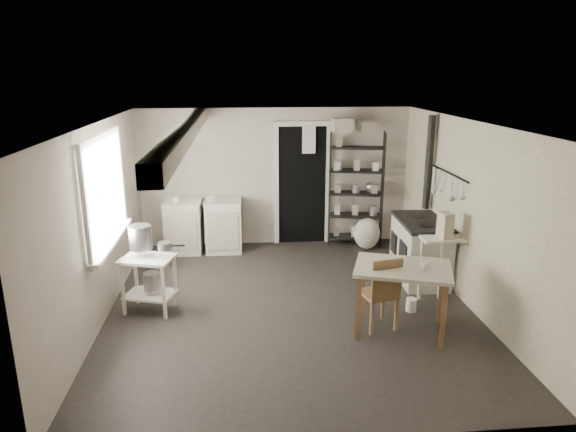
{
  "coord_description": "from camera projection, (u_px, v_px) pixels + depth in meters",
  "views": [
    {
      "loc": [
        -0.6,
        -5.94,
        2.89
      ],
      "look_at": [
        0.0,
        0.3,
        1.1
      ],
      "focal_mm": 32.0,
      "sensor_mm": 36.0,
      "label": 1
    }
  ],
  "objects": [
    {
      "name": "side_ledge",
      "position": [
        440.0,
        268.0,
        6.62
      ],
      "size": [
        0.55,
        0.3,
        0.84
      ],
      "primitive_type": null,
      "rotation": [
        0.0,
        0.0,
        0.01
      ],
      "color": "silver",
      "rests_on": "ground"
    },
    {
      "name": "shelf_jar",
      "position": [
        337.0,
        165.0,
        8.47
      ],
      "size": [
        0.1,
        0.1,
        0.19
      ],
      "primitive_type": "imported",
      "rotation": [
        0.0,
        0.0,
        0.18
      ],
      "color": "white",
      "rests_on": "shelf_rack"
    },
    {
      "name": "stove",
      "position": [
        420.0,
        250.0,
        7.25
      ],
      "size": [
        0.66,
        1.13,
        0.87
      ],
      "primitive_type": null,
      "rotation": [
        0.0,
        0.0,
        -0.05
      ],
      "color": "beige",
      "rests_on": "ground"
    },
    {
      "name": "counter_cup",
      "position": [
        176.0,
        196.0,
        8.09
      ],
      "size": [
        0.16,
        0.16,
        0.1
      ],
      "primitive_type": "imported",
      "rotation": [
        0.0,
        0.0,
        0.28
      ],
      "color": "white",
      "rests_on": "base_cabinets"
    },
    {
      "name": "storage_box_a",
      "position": [
        342.0,
        126.0,
        8.28
      ],
      "size": [
        0.32,
        0.29,
        0.22
      ],
      "primitive_type": "cube",
      "rotation": [
        0.0,
        0.0,
        0.04
      ],
      "color": "beige",
      "rests_on": "shelf_rack"
    },
    {
      "name": "table_cup",
      "position": [
        425.0,
        268.0,
        5.6
      ],
      "size": [
        0.1,
        0.1,
        0.09
      ],
      "primitive_type": "imported",
      "rotation": [
        0.0,
        0.0,
        0.08
      ],
      "color": "white",
      "rests_on": "work_table"
    },
    {
      "name": "shelf_rack",
      "position": [
        356.0,
        190.0,
        8.6
      ],
      "size": [
        0.96,
        0.54,
        1.92
      ],
      "primitive_type": null,
      "rotation": [
        0.0,
        0.0,
        -0.21
      ],
      "color": "black",
      "rests_on": "ground"
    },
    {
      "name": "saucepan",
      "position": [
        165.0,
        246.0,
        6.16
      ],
      "size": [
        0.2,
        0.2,
        0.09
      ],
      "primitive_type": "cylinder",
      "rotation": [
        0.0,
        0.0,
        -0.28
      ],
      "color": "#B8B7BA",
      "rests_on": "prep_table"
    },
    {
      "name": "bucket",
      "position": [
        152.0,
        282.0,
        6.29
      ],
      "size": [
        0.22,
        0.22,
        0.23
      ],
      "primitive_type": "cylinder",
      "rotation": [
        0.0,
        0.0,
        -0.07
      ],
      "color": "#B8B7BA",
      "rests_on": "prep_table"
    },
    {
      "name": "stovepipe",
      "position": [
        429.0,
        163.0,
        7.44
      ],
      "size": [
        0.13,
        0.13,
        1.44
      ],
      "primitive_type": null,
      "rotation": [
        0.0,
        0.0,
        -0.15
      ],
      "color": "black",
      "rests_on": "stove"
    },
    {
      "name": "utensil_rail",
      "position": [
        448.0,
        173.0,
        6.88
      ],
      "size": [
        0.06,
        1.2,
        0.44
      ],
      "primitive_type": null,
      "color": "#B8B7BA",
      "rests_on": "wall_right"
    },
    {
      "name": "ceiling_beam",
      "position": [
        185.0,
        133.0,
        5.82
      ],
      "size": [
        0.18,
        5.0,
        0.18
      ],
      "primitive_type": null,
      "color": "silver",
      "rests_on": "ceiling"
    },
    {
      "name": "doorway",
      "position": [
        302.0,
        186.0,
        8.66
      ],
      "size": [
        0.96,
        0.1,
        2.08
      ],
      "primitive_type": null,
      "color": "silver",
      "rests_on": "ground"
    },
    {
      "name": "mixing_bowl",
      "position": [
        210.0,
        195.0,
        8.25
      ],
      "size": [
        0.3,
        0.3,
        0.07
      ],
      "primitive_type": "imported",
      "rotation": [
        0.0,
        0.0,
        -0.13
      ],
      "color": "white",
      "rests_on": "base_cabinets"
    },
    {
      "name": "work_table",
      "position": [
        401.0,
        301.0,
        5.79
      ],
      "size": [
        1.22,
        1.03,
        0.79
      ],
      "primitive_type": null,
      "rotation": [
        0.0,
        0.0,
        -0.33
      ],
      "color": "beige",
      "rests_on": "ground"
    },
    {
      "name": "wall_left",
      "position": [
        100.0,
        224.0,
        6.01
      ],
      "size": [
        0.02,
        5.0,
        2.3
      ],
      "primitive_type": "cube",
      "color": "#BDB1A1",
      "rests_on": "ground"
    },
    {
      "name": "ceiling",
      "position": [
        290.0,
        123.0,
        5.9
      ],
      "size": [
        5.0,
        5.0,
        0.0
      ],
      "primitive_type": "plane",
      "rotation": [
        3.14,
        0.0,
        0.0
      ],
      "color": "white",
      "rests_on": "wall_back"
    },
    {
      "name": "wall_back",
      "position": [
        276.0,
        177.0,
        8.61
      ],
      "size": [
        4.5,
        0.02,
        2.3
      ],
      "primitive_type": "cube",
      "color": "#BDB1A1",
      "rests_on": "ground"
    },
    {
      "name": "base_cabinets",
      "position": [
        204.0,
        224.0,
        8.38
      ],
      "size": [
        1.31,
        0.57,
        0.85
      ],
      "primitive_type": null,
      "rotation": [
        0.0,
        0.0,
        -0.01
      ],
      "color": "beige",
      "rests_on": "ground"
    },
    {
      "name": "wall_front",
      "position": [
        324.0,
        312.0,
        3.83
      ],
      "size": [
        4.5,
        0.02,
        2.3
      ],
      "primitive_type": "cube",
      "color": "#BDB1A1",
      "rests_on": "ground"
    },
    {
      "name": "oats_box",
      "position": [
        445.0,
        225.0,
        6.44
      ],
      "size": [
        0.15,
        0.23,
        0.33
      ],
      "primitive_type": "cube",
      "rotation": [
        0.0,
        0.0,
        0.08
      ],
      "color": "beige",
      "rests_on": "side_ledge"
    },
    {
      "name": "storage_box_b",
      "position": [
        367.0,
        127.0,
        8.37
      ],
      "size": [
        0.28,
        0.27,
        0.16
      ],
      "primitive_type": "cube",
      "rotation": [
        0.0,
        0.0,
        0.12
      ],
      "color": "beige",
      "rests_on": "shelf_rack"
    },
    {
      "name": "wall_right",
      "position": [
        469.0,
        214.0,
        6.42
      ],
      "size": [
        0.02,
        5.0,
        2.3
      ],
      "primitive_type": "cube",
      "color": "#BDB1A1",
      "rests_on": "ground"
    },
    {
      "name": "chair",
      "position": [
        379.0,
        288.0,
        5.87
      ],
      "size": [
        0.45,
        0.46,
        0.89
      ],
      "primitive_type": null,
      "rotation": [
        0.0,
        0.0,
        0.23
      ],
      "color": "brown",
      "rests_on": "ground"
    },
    {
      "name": "stockpot",
      "position": [
        140.0,
        237.0,
        6.2
      ],
      "size": [
        0.34,
        0.34,
        0.29
      ],
      "primitive_type": "cylinder",
      "rotation": [
        0.0,
        0.0,
        -0.32
      ],
      "color": "#B8B7BA",
      "rests_on": "prep_table"
    },
    {
      "name": "flour_sack",
      "position": [
        367.0,
        235.0,
        8.55
      ],
      "size": [
        0.52,
        0.47,
        0.52
      ],
      "primitive_type": "ellipsoid",
      "rotation": [
        0.0,
        0.0,
        0.27
      ],
      "color": "silver",
      "rests_on": "ground"
    },
    {
      "name": "floor_crock",
      "position": [
        411.0,
        305.0,
        6.36
      ],
      "size": [
        0.14,
        0.14,
        0.16
      ],
      "primitive_type": "cylinder",
      "rotation": [
        0.0,
        0.0,
        0.04
      ],
      "color": "white",
      "rests_on": "ground"
    },
    {
      "name": "wallpaper_panel",
      "position": [
        468.0,
        214.0,
        6.42
      ],
      "size": [
        0.01,
        5.0,
        2.3
      ],
      "primitive_type": null,
      "color": "beige",
      "rests_on": "wall_right"
    },
    {
      "name": "prep_table",
      "position": [
        149.0,
        281.0,
        6.29
      ],
      "size": [
        0.71,
        0.59,
        0.7
      ],
      "primitive_type": null,
      "rotation": [
        0.0,
        0.0,
        -0.28
      ],
      "color": "silver",
      "rests_on": "ground"
    },
    {
      "name": "window",
      "position": [
        104.0,
        191.0,
        6.11
      ],
      "size": [
        0.12,
        1.76,
        1.28
      ],
      "primitive_type": null,
      "color": "silver",
      "rests_on": "wall_left"
    },
    {
      "name": "floor",
      "position": [
        290.0,
        305.0,
        6.53
      ],
      "size": [
        5.0,
        5.0,
        0.0
      ],
      "primitive_type": "plane",
      "color": "black",
      "rests_on": "ground"
    }
  ]
}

